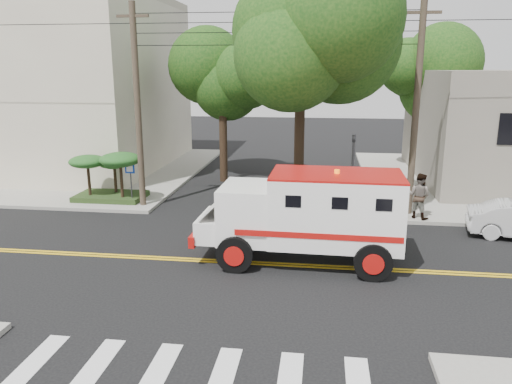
# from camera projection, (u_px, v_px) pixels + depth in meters

# --- Properties ---
(ground) EXTENTS (100.00, 100.00, 0.00)m
(ground) POSITION_uv_depth(u_px,v_px,m) (242.00, 262.00, 16.54)
(ground) COLOR black
(ground) RESTS_ON ground
(sidewalk_nw) EXTENTS (17.00, 17.00, 0.15)m
(sidewalk_nw) POSITION_uv_depth(u_px,v_px,m) (64.00, 170.00, 31.24)
(sidewalk_nw) COLOR gray
(sidewalk_nw) RESTS_ON ground
(building_left) EXTENTS (16.00, 14.00, 10.00)m
(building_left) POSITION_uv_depth(u_px,v_px,m) (39.00, 86.00, 31.71)
(building_left) COLOR #C1B49F
(building_left) RESTS_ON sidewalk_nw
(utility_pole_left) EXTENTS (0.28, 0.28, 9.00)m
(utility_pole_left) POSITION_uv_depth(u_px,v_px,m) (138.00, 109.00, 21.94)
(utility_pole_left) COLOR #382D23
(utility_pole_left) RESTS_ON ground
(utility_pole_right) EXTENTS (0.28, 0.28, 9.00)m
(utility_pole_right) POSITION_uv_depth(u_px,v_px,m) (416.00, 112.00, 20.60)
(utility_pole_right) COLOR #382D23
(utility_pole_right) RESTS_ON ground
(tree_main) EXTENTS (6.08, 5.70, 9.85)m
(tree_main) POSITION_uv_depth(u_px,v_px,m) (312.00, 45.00, 20.51)
(tree_main) COLOR black
(tree_main) RESTS_ON ground
(tree_left) EXTENTS (4.48, 4.20, 7.70)m
(tree_left) POSITION_uv_depth(u_px,v_px,m) (227.00, 78.00, 26.83)
(tree_left) COLOR black
(tree_left) RESTS_ON ground
(tree_right) EXTENTS (4.80, 4.50, 8.20)m
(tree_right) POSITION_uv_depth(u_px,v_px,m) (434.00, 71.00, 29.08)
(tree_right) COLOR black
(tree_right) RESTS_ON ground
(traffic_signal) EXTENTS (0.15, 0.18, 3.60)m
(traffic_signal) POSITION_uv_depth(u_px,v_px,m) (353.00, 167.00, 20.89)
(traffic_signal) COLOR #3F3F42
(traffic_signal) RESTS_ON ground
(accessibility_sign) EXTENTS (0.45, 0.10, 2.02)m
(accessibility_sign) POSITION_uv_depth(u_px,v_px,m) (131.00, 178.00, 22.94)
(accessibility_sign) COLOR #3F3F42
(accessibility_sign) RESTS_ON ground
(palm_planter) EXTENTS (3.52, 2.63, 2.36)m
(palm_planter) POSITION_uv_depth(u_px,v_px,m) (109.00, 169.00, 23.47)
(palm_planter) COLOR #1E3314
(palm_planter) RESTS_ON sidewalk_nw
(armored_truck) EXTENTS (6.73, 2.83, 3.04)m
(armored_truck) POSITION_uv_depth(u_px,v_px,m) (308.00, 212.00, 16.19)
(armored_truck) COLOR white
(armored_truck) RESTS_ON ground
(pedestrian_a) EXTENTS (0.62, 0.44, 1.61)m
(pedestrian_a) POSITION_uv_depth(u_px,v_px,m) (387.00, 188.00, 22.72)
(pedestrian_a) COLOR gray
(pedestrian_a) RESTS_ON sidewalk_ne
(pedestrian_b) EXTENTS (1.18, 1.14, 1.91)m
(pedestrian_b) POSITION_uv_depth(u_px,v_px,m) (419.00, 196.00, 20.71)
(pedestrian_b) COLOR gray
(pedestrian_b) RESTS_ON sidewalk_ne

